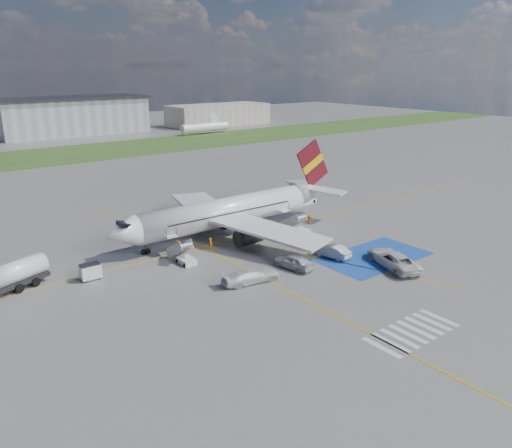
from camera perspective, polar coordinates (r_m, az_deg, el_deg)
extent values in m
plane|color=#60605E|center=(59.28, 4.15, -4.80)|extent=(400.00, 400.00, 0.00)
cube|color=#2D4C1E|center=(142.28, -22.47, 7.19)|extent=(400.00, 30.00, 0.01)
cube|color=gold|center=(68.05, -2.60, -1.75)|extent=(120.00, 0.20, 0.01)
cube|color=gold|center=(49.59, 7.58, -9.62)|extent=(0.20, 60.00, 0.01)
cube|color=gold|center=(68.05, -2.60, -1.75)|extent=(20.71, 56.45, 0.01)
cube|color=#1A449E|center=(63.58, 13.32, -3.66)|extent=(14.00, 8.00, 0.01)
cube|color=silver|center=(44.40, 14.16, -13.53)|extent=(0.60, 4.00, 0.01)
cube|color=silver|center=(45.25, 15.14, -12.98)|extent=(0.60, 4.00, 0.01)
cube|color=silver|center=(46.10, 16.07, -12.45)|extent=(0.60, 4.00, 0.01)
cube|color=silver|center=(46.98, 16.96, -11.94)|extent=(0.60, 4.00, 0.01)
cube|color=silver|center=(47.86, 17.82, -11.44)|extent=(0.60, 4.00, 0.01)
cube|color=silver|center=(48.77, 18.64, -10.96)|extent=(0.60, 4.00, 0.01)
cube|color=silver|center=(49.68, 19.43, -10.50)|extent=(0.60, 4.00, 0.01)
cube|color=silver|center=(50.60, 20.19, -10.05)|extent=(0.60, 4.00, 0.01)
cube|color=gray|center=(185.27, -20.19, 11.47)|extent=(48.00, 18.00, 12.00)
cube|color=#A0958A|center=(203.14, -4.32, 12.36)|extent=(40.00, 16.00, 8.00)
cylinder|color=silver|center=(68.58, -3.60, 1.36)|extent=(26.00, 3.90, 3.90)
cone|color=silver|center=(61.82, -15.16, -1.07)|extent=(4.00, 3.90, 3.90)
cube|color=black|center=(61.72, -14.72, -0.04)|extent=(1.67, 1.90, 0.82)
cone|color=silver|center=(78.39, 6.23, 3.68)|extent=(6.50, 3.90, 3.90)
cube|color=silver|center=(62.82, 1.54, -0.72)|extent=(9.86, 15.95, 1.40)
cube|color=silver|center=(76.16, -6.59, 2.47)|extent=(9.86, 15.95, 1.40)
cylinder|color=#38383A|center=(64.84, -0.78, -1.43)|extent=(3.40, 2.10, 2.10)
cylinder|color=#38383A|center=(73.66, -6.03, 0.83)|extent=(3.40, 2.10, 2.10)
cube|color=#520E16|center=(77.66, 6.50, 6.86)|extent=(6.62, 0.30, 7.45)
cube|color=gold|center=(77.66, 6.50, 6.86)|extent=(4.36, 0.40, 3.08)
cube|color=silver|center=(76.45, 8.23, 3.78)|extent=(4.73, 5.95, 0.49)
cube|color=silver|center=(80.88, 4.98, 4.66)|extent=(4.73, 5.95, 0.49)
cube|color=black|center=(66.93, -2.66, 1.28)|extent=(19.50, 0.04, 0.18)
cube|color=black|center=(70.05, -4.52, 1.99)|extent=(19.50, 0.04, 0.18)
cube|color=silver|center=(61.12, -8.74, -2.80)|extent=(1.40, 3.73, 2.32)
cube|color=silver|center=(62.35, -9.64, -1.41)|extent=(1.40, 1.00, 0.12)
cylinder|color=black|center=(61.87, -10.23, -1.05)|extent=(0.06, 0.06, 1.10)
cylinder|color=black|center=(62.49, -9.10, -0.80)|extent=(0.06, 0.06, 1.10)
cube|color=silver|center=(60.21, -7.94, -4.21)|extent=(1.60, 2.40, 0.70)
cube|color=silver|center=(71.35, 4.30, 0.36)|extent=(1.40, 3.73, 2.32)
cube|color=silver|center=(72.41, 3.31, 1.51)|extent=(1.40, 1.00, 0.12)
cylinder|color=black|center=(71.81, 2.90, 1.84)|extent=(0.06, 0.06, 1.10)
cylinder|color=black|center=(72.70, 3.73, 2.02)|extent=(0.06, 0.06, 1.10)
cube|color=silver|center=(70.57, 5.14, -0.79)|extent=(1.60, 2.40, 0.70)
cylinder|color=silver|center=(58.36, -25.82, -4.94)|extent=(6.96, 4.35, 2.23)
cube|color=black|center=(58.77, -25.68, -5.94)|extent=(6.96, 4.35, 0.49)
cube|color=silver|center=(58.18, -18.40, -5.17)|extent=(2.23, 1.38, 1.53)
cube|color=black|center=(57.88, -18.47, -4.42)|extent=(2.11, 1.27, 0.13)
cube|color=silver|center=(85.91, 5.58, 2.57)|extent=(4.39, 1.59, 0.72)
cube|color=black|center=(86.50, 6.10, 3.09)|extent=(2.87, 1.18, 0.81)
imported|color=silver|center=(58.34, 4.29, -4.27)|extent=(2.94, 5.35, 1.72)
imported|color=#ADAFB4|center=(62.21, 8.67, -3.08)|extent=(2.54, 5.03, 1.58)
imported|color=silver|center=(60.76, 15.43, -3.63)|extent=(4.97, 7.04, 2.41)
imported|color=silver|center=(54.45, -0.55, -5.72)|extent=(5.35, 2.90, 1.99)
imported|color=orange|center=(64.11, -5.18, -2.28)|extent=(0.71, 0.63, 1.63)
imported|color=orange|center=(63.24, -8.95, -2.64)|extent=(1.10, 1.09, 1.80)
imported|color=orange|center=(74.59, 6.10, 0.54)|extent=(0.82, 0.95, 1.53)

